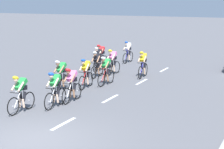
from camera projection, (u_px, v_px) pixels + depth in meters
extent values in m
plane|color=#56565B|center=(34.00, 140.00, 12.84)|extent=(160.00, 160.00, 0.00)
cube|color=white|center=(63.00, 124.00, 14.46)|extent=(0.14, 1.60, 0.01)
cube|color=white|center=(110.00, 99.00, 18.02)|extent=(0.14, 1.60, 0.01)
cube|color=white|center=(142.00, 82.00, 21.59)|extent=(0.14, 1.60, 0.01)
cube|color=white|center=(164.00, 70.00, 25.15)|extent=(0.14, 1.60, 0.01)
torus|color=black|center=(13.00, 106.00, 15.40)|extent=(0.05, 0.72, 0.72)
cylinder|color=#99999E|center=(13.00, 106.00, 15.40)|extent=(0.06, 0.06, 0.06)
torus|color=black|center=(29.00, 100.00, 16.29)|extent=(0.05, 0.72, 0.72)
cylinder|color=#99999E|center=(29.00, 100.00, 16.29)|extent=(0.06, 0.06, 0.06)
cylinder|color=white|center=(20.00, 90.00, 15.70)|extent=(0.04, 0.55, 0.04)
cylinder|color=white|center=(18.00, 99.00, 15.60)|extent=(0.05, 0.48, 0.63)
cylinder|color=white|center=(24.00, 97.00, 15.93)|extent=(0.04, 0.04, 0.65)
cylinder|color=black|center=(14.00, 93.00, 15.39)|extent=(0.42, 0.03, 0.03)
cube|color=black|center=(23.00, 88.00, 15.87)|extent=(0.10, 0.22, 0.05)
cube|color=green|center=(21.00, 84.00, 15.72)|extent=(0.29, 0.55, 0.46)
cube|color=black|center=(23.00, 87.00, 15.85)|extent=(0.28, 0.20, 0.18)
cylinder|color=black|center=(24.00, 96.00, 15.83)|extent=(0.11, 0.22, 0.40)
cylinder|color=beige|center=(23.00, 103.00, 15.81)|extent=(0.09, 0.15, 0.36)
cylinder|color=black|center=(21.00, 96.00, 15.91)|extent=(0.11, 0.17, 0.40)
cylinder|color=beige|center=(20.00, 103.00, 15.89)|extent=(0.09, 0.12, 0.36)
cylinder|color=beige|center=(21.00, 87.00, 15.47)|extent=(0.08, 0.40, 0.35)
cylinder|color=beige|center=(14.00, 86.00, 15.60)|extent=(0.08, 0.40, 0.35)
sphere|color=beige|center=(16.00, 79.00, 15.40)|extent=(0.19, 0.19, 0.19)
ellipsoid|color=yellow|center=(16.00, 78.00, 15.38)|extent=(0.23, 0.32, 0.24)
torus|color=black|center=(49.00, 102.00, 16.11)|extent=(0.07, 0.73, 0.72)
cylinder|color=#99999E|center=(49.00, 102.00, 16.11)|extent=(0.06, 0.06, 0.06)
torus|color=black|center=(62.00, 96.00, 17.01)|extent=(0.07, 0.73, 0.72)
cylinder|color=#99999E|center=(62.00, 96.00, 17.01)|extent=(0.06, 0.06, 0.06)
cylinder|color=silver|center=(54.00, 86.00, 16.41)|extent=(0.05, 0.55, 0.04)
cylinder|color=silver|center=(52.00, 95.00, 16.32)|extent=(0.06, 0.48, 0.63)
cylinder|color=silver|center=(57.00, 92.00, 16.65)|extent=(0.04, 0.04, 0.65)
cylinder|color=black|center=(50.00, 89.00, 16.10)|extent=(0.42, 0.04, 0.03)
cube|color=black|center=(57.00, 84.00, 16.59)|extent=(0.11, 0.22, 0.05)
cube|color=green|center=(55.00, 80.00, 16.44)|extent=(0.30, 0.56, 0.44)
cube|color=black|center=(57.00, 83.00, 16.57)|extent=(0.29, 0.21, 0.18)
cylinder|color=black|center=(58.00, 92.00, 16.56)|extent=(0.12, 0.23, 0.40)
cylinder|color=beige|center=(57.00, 99.00, 16.53)|extent=(0.10, 0.16, 0.36)
cylinder|color=black|center=(55.00, 92.00, 16.62)|extent=(0.12, 0.17, 0.40)
cylinder|color=beige|center=(54.00, 98.00, 16.60)|extent=(0.09, 0.13, 0.36)
cylinder|color=beige|center=(56.00, 83.00, 16.19)|extent=(0.09, 0.40, 0.35)
cylinder|color=beige|center=(49.00, 82.00, 16.31)|extent=(0.09, 0.40, 0.35)
sphere|color=beige|center=(51.00, 76.00, 16.12)|extent=(0.19, 0.19, 0.19)
ellipsoid|color=blue|center=(51.00, 74.00, 16.10)|extent=(0.24, 0.32, 0.24)
torus|color=black|center=(66.00, 96.00, 16.99)|extent=(0.06, 0.72, 0.72)
cylinder|color=#99999E|center=(66.00, 96.00, 16.99)|extent=(0.06, 0.06, 0.06)
torus|color=black|center=(77.00, 91.00, 17.89)|extent=(0.06, 0.72, 0.72)
cylinder|color=#99999E|center=(77.00, 91.00, 17.89)|extent=(0.06, 0.06, 0.06)
cylinder|color=white|center=(71.00, 82.00, 17.29)|extent=(0.05, 0.55, 0.04)
cylinder|color=white|center=(69.00, 90.00, 17.19)|extent=(0.05, 0.48, 0.63)
cylinder|color=white|center=(73.00, 88.00, 17.53)|extent=(0.04, 0.04, 0.65)
cylinder|color=black|center=(67.00, 84.00, 16.98)|extent=(0.42, 0.04, 0.03)
cube|color=black|center=(73.00, 80.00, 17.46)|extent=(0.10, 0.22, 0.05)
cube|color=pink|center=(72.00, 76.00, 17.31)|extent=(0.29, 0.56, 0.45)
cube|color=black|center=(73.00, 79.00, 17.44)|extent=(0.28, 0.21, 0.18)
cylinder|color=black|center=(75.00, 87.00, 17.43)|extent=(0.11, 0.23, 0.40)
cylinder|color=#9E7051|center=(74.00, 94.00, 17.41)|extent=(0.09, 0.16, 0.36)
cylinder|color=black|center=(71.00, 87.00, 17.50)|extent=(0.11, 0.17, 0.40)
cylinder|color=#9E7051|center=(70.00, 93.00, 17.48)|extent=(0.09, 0.12, 0.36)
cylinder|color=#9E7051|center=(73.00, 78.00, 17.06)|extent=(0.08, 0.40, 0.35)
cylinder|color=#9E7051|center=(66.00, 78.00, 17.19)|extent=(0.08, 0.40, 0.35)
sphere|color=#9E7051|center=(68.00, 72.00, 16.99)|extent=(0.19, 0.19, 0.19)
ellipsoid|color=red|center=(68.00, 70.00, 16.97)|extent=(0.24, 0.32, 0.24)
torus|color=black|center=(55.00, 85.00, 19.10)|extent=(0.09, 0.73, 0.72)
cylinder|color=#99999E|center=(55.00, 85.00, 19.10)|extent=(0.06, 0.06, 0.06)
torus|color=black|center=(67.00, 81.00, 19.96)|extent=(0.09, 0.73, 0.72)
cylinder|color=#99999E|center=(67.00, 81.00, 19.96)|extent=(0.06, 0.06, 0.06)
cylinder|color=silver|center=(61.00, 73.00, 19.39)|extent=(0.07, 0.55, 0.04)
cylinder|color=silver|center=(59.00, 80.00, 19.30)|extent=(0.07, 0.48, 0.63)
cylinder|color=silver|center=(63.00, 78.00, 19.62)|extent=(0.04, 0.04, 0.65)
cylinder|color=black|center=(56.00, 74.00, 19.09)|extent=(0.42, 0.06, 0.03)
cube|color=black|center=(63.00, 71.00, 19.55)|extent=(0.11, 0.23, 0.05)
cube|color=green|center=(62.00, 67.00, 19.40)|extent=(0.31, 0.55, 0.47)
cube|color=black|center=(63.00, 70.00, 19.53)|extent=(0.29, 0.22, 0.18)
cylinder|color=black|center=(64.00, 78.00, 19.51)|extent=(0.12, 0.23, 0.40)
cylinder|color=#9E7051|center=(63.00, 83.00, 19.50)|extent=(0.10, 0.16, 0.36)
cylinder|color=black|center=(61.00, 77.00, 19.60)|extent=(0.12, 0.18, 0.40)
cylinder|color=#9E7051|center=(60.00, 83.00, 19.58)|extent=(0.10, 0.13, 0.36)
cylinder|color=#9E7051|center=(62.00, 69.00, 19.15)|extent=(0.10, 0.41, 0.35)
cylinder|color=#9E7051|center=(56.00, 69.00, 19.30)|extent=(0.10, 0.41, 0.35)
sphere|color=#9E7051|center=(58.00, 63.00, 19.10)|extent=(0.19, 0.19, 0.19)
ellipsoid|color=white|center=(58.00, 62.00, 19.08)|extent=(0.25, 0.33, 0.24)
torus|color=black|center=(82.00, 83.00, 19.56)|extent=(0.10, 0.73, 0.72)
cylinder|color=#99999E|center=(82.00, 83.00, 19.56)|extent=(0.06, 0.06, 0.06)
torus|color=black|center=(90.00, 79.00, 20.48)|extent=(0.10, 0.73, 0.72)
cylinder|color=#99999E|center=(90.00, 79.00, 20.48)|extent=(0.06, 0.06, 0.06)
cylinder|color=#B21919|center=(85.00, 71.00, 19.87)|extent=(0.08, 0.55, 0.04)
cylinder|color=#B21919|center=(84.00, 78.00, 19.78)|extent=(0.08, 0.48, 0.63)
cylinder|color=#B21919|center=(87.00, 76.00, 20.12)|extent=(0.04, 0.04, 0.65)
cylinder|color=black|center=(83.00, 72.00, 19.56)|extent=(0.42, 0.06, 0.03)
cube|color=black|center=(87.00, 69.00, 20.05)|extent=(0.12, 0.23, 0.05)
cube|color=yellow|center=(86.00, 66.00, 19.90)|extent=(0.32, 0.57, 0.44)
cube|color=black|center=(87.00, 68.00, 20.03)|extent=(0.29, 0.22, 0.18)
cylinder|color=black|center=(88.00, 76.00, 20.02)|extent=(0.13, 0.23, 0.40)
cylinder|color=beige|center=(88.00, 81.00, 20.00)|extent=(0.10, 0.16, 0.36)
cylinder|color=black|center=(85.00, 75.00, 20.08)|extent=(0.12, 0.18, 0.40)
cylinder|color=beige|center=(84.00, 81.00, 20.06)|extent=(0.10, 0.13, 0.36)
cylinder|color=beige|center=(87.00, 68.00, 19.65)|extent=(0.11, 0.41, 0.35)
cylinder|color=beige|center=(81.00, 67.00, 19.76)|extent=(0.11, 0.41, 0.35)
sphere|color=beige|center=(83.00, 62.00, 19.58)|extent=(0.19, 0.19, 0.19)
ellipsoid|color=blue|center=(83.00, 61.00, 19.55)|extent=(0.25, 0.33, 0.24)
torus|color=black|center=(101.00, 80.00, 20.32)|extent=(0.09, 0.73, 0.72)
cylinder|color=#99999E|center=(101.00, 80.00, 20.32)|extent=(0.06, 0.06, 0.06)
torus|color=black|center=(111.00, 76.00, 21.19)|extent=(0.09, 0.73, 0.72)
cylinder|color=#99999E|center=(111.00, 76.00, 21.19)|extent=(0.06, 0.06, 0.06)
cylinder|color=#B21919|center=(106.00, 68.00, 20.61)|extent=(0.07, 0.55, 0.04)
cylinder|color=#B21919|center=(104.00, 75.00, 20.52)|extent=(0.07, 0.48, 0.63)
cylinder|color=#B21919|center=(107.00, 73.00, 20.84)|extent=(0.04, 0.04, 0.65)
cylinder|color=black|center=(102.00, 70.00, 20.31)|extent=(0.42, 0.05, 0.03)
cube|color=black|center=(107.00, 67.00, 20.77)|extent=(0.11, 0.23, 0.05)
cube|color=green|center=(106.00, 63.00, 20.63)|extent=(0.31, 0.57, 0.45)
cube|color=black|center=(107.00, 66.00, 20.76)|extent=(0.29, 0.22, 0.18)
cylinder|color=black|center=(108.00, 73.00, 20.74)|extent=(0.12, 0.23, 0.40)
cylinder|color=#9E7051|center=(108.00, 78.00, 20.72)|extent=(0.10, 0.16, 0.36)
cylinder|color=black|center=(105.00, 72.00, 20.82)|extent=(0.12, 0.18, 0.40)
cylinder|color=#9E7051|center=(105.00, 78.00, 20.80)|extent=(0.10, 0.13, 0.36)
cylinder|color=#9E7051|center=(107.00, 65.00, 20.38)|extent=(0.10, 0.41, 0.35)
cylinder|color=#9E7051|center=(101.00, 65.00, 20.52)|extent=(0.10, 0.41, 0.35)
sphere|color=#9E7051|center=(103.00, 59.00, 20.32)|extent=(0.19, 0.19, 0.19)
ellipsoid|color=white|center=(103.00, 58.00, 20.30)|extent=(0.25, 0.33, 0.24)
torus|color=black|center=(94.00, 73.00, 22.23)|extent=(0.09, 0.73, 0.72)
cylinder|color=#99999E|center=(94.00, 73.00, 22.23)|extent=(0.06, 0.06, 0.06)
torus|color=black|center=(101.00, 70.00, 23.15)|extent=(0.09, 0.73, 0.72)
cylinder|color=#99999E|center=(101.00, 70.00, 23.15)|extent=(0.06, 0.06, 0.06)
cylinder|color=black|center=(97.00, 62.00, 22.54)|extent=(0.07, 0.55, 0.04)
cylinder|color=black|center=(95.00, 68.00, 22.44)|extent=(0.07, 0.48, 0.63)
cylinder|color=black|center=(98.00, 67.00, 22.78)|extent=(0.04, 0.04, 0.65)
cylinder|color=black|center=(94.00, 63.00, 22.23)|extent=(0.42, 0.05, 0.03)
cube|color=black|center=(98.00, 61.00, 22.72)|extent=(0.11, 0.23, 0.05)
cube|color=black|center=(97.00, 58.00, 22.56)|extent=(0.31, 0.56, 0.46)
cube|color=black|center=(98.00, 60.00, 22.70)|extent=(0.29, 0.22, 0.18)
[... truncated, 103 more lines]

